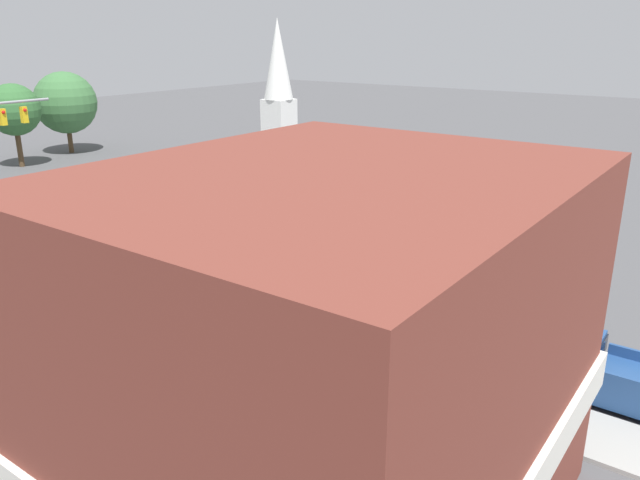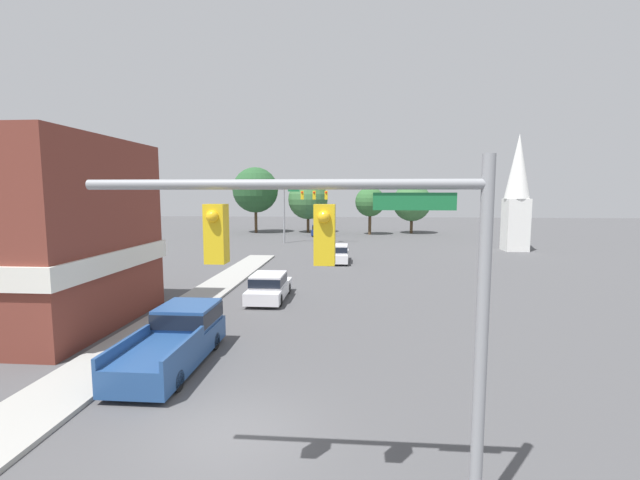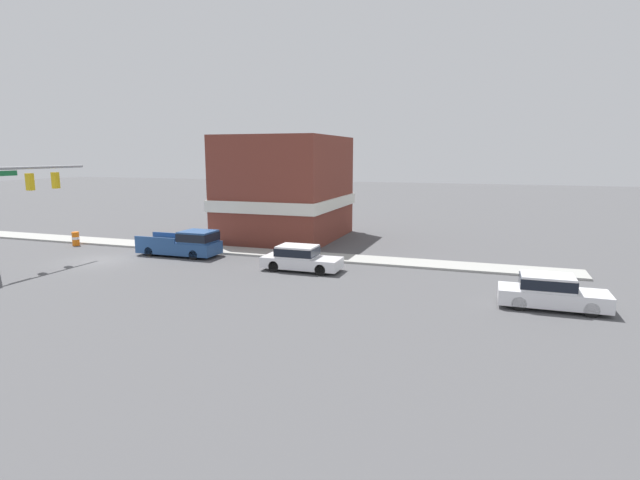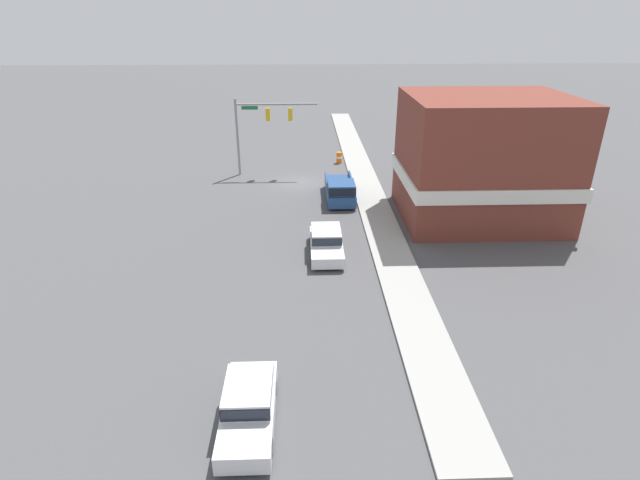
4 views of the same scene
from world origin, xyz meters
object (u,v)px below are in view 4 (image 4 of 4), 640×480
car_lead (326,241)px  car_oncoming (249,404)px  pickup_truck_parked (340,190)px  construction_barrel (339,158)px

car_lead → car_oncoming: size_ratio=1.01×
car_oncoming → pickup_truck_parked: size_ratio=0.82×
car_lead → construction_barrel: (-2.15, -19.44, -0.25)m
car_oncoming → pickup_truck_parked: pickup_truck_parked is taller
car_oncoming → construction_barrel: 33.50m
pickup_truck_parked → construction_barrel: pickup_truck_parked is taller
car_lead → construction_barrel: bearing=-96.3°
car_lead → car_oncoming: (3.40, 13.59, 0.02)m
pickup_truck_parked → construction_barrel: 10.36m
car_oncoming → construction_barrel: car_oncoming is taller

